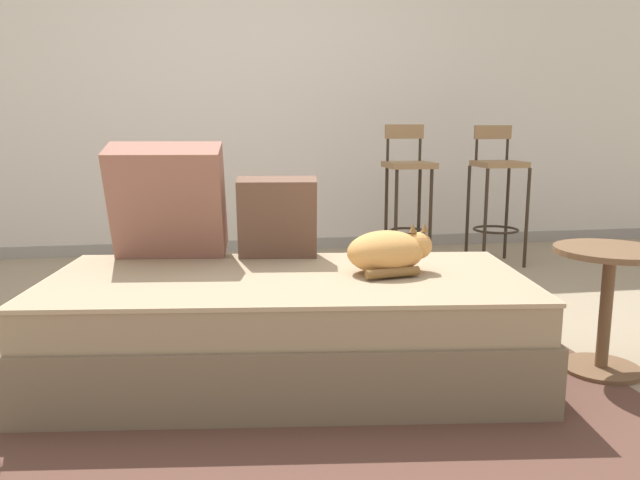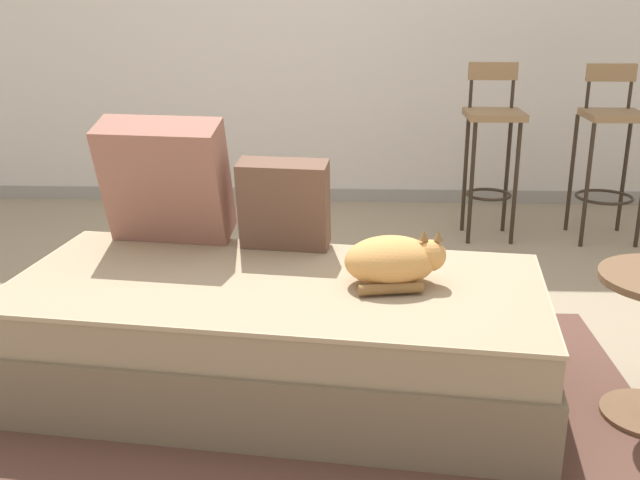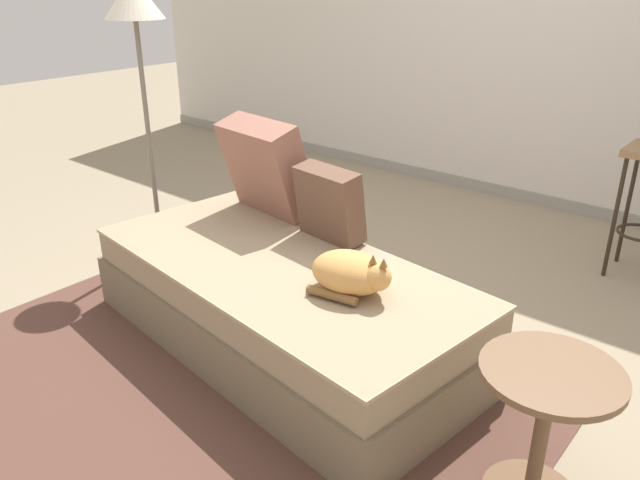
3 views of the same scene
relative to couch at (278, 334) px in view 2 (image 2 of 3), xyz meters
name	(u,v)px [view 2 (image 2 of 3)]	position (x,y,z in m)	size (l,w,h in m)	color
ground_plane	(287,339)	(0.00, 0.40, -0.21)	(16.00, 16.00, 0.00)	gray
wall_back_panel	(312,6)	(0.00, 2.65, 1.09)	(8.00, 0.10, 2.60)	silver
wall_baseboard_trim	(312,195)	(0.00, 2.60, -0.17)	(8.00, 0.02, 0.09)	gray
area_rug	(270,430)	(0.00, -0.30, -0.21)	(2.60, 1.99, 0.01)	brown
couch	(278,334)	(0.00, 0.00, 0.00)	(1.99, 1.12, 0.42)	#766750
throw_pillow_corner	(166,181)	(-0.47, 0.41, 0.46)	(0.52, 0.37, 0.51)	#936051
throw_pillow_middle	(283,204)	(0.00, 0.35, 0.39)	(0.37, 0.22, 0.36)	brown
cat	(394,261)	(0.41, -0.01, 0.29)	(0.37, 0.29, 0.20)	tan
bar_stool_near_window	(492,136)	(1.07, 1.84, 0.39)	(0.32, 0.32, 1.01)	#2D2319
bar_stool_by_doorway	(610,142)	(1.74, 1.84, 0.36)	(0.34, 0.34, 1.00)	#2D2319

